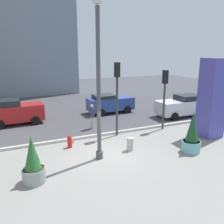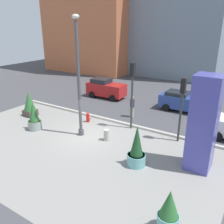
# 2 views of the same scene
# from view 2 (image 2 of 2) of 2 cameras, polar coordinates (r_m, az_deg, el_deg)

# --- Properties ---
(ground_plane) EXTENTS (60.00, 60.00, 0.00)m
(ground_plane) POSITION_cam_2_polar(r_m,az_deg,el_deg) (19.36, 1.26, -1.37)
(ground_plane) COLOR #47474C
(plaza_pavement) EXTENTS (18.00, 10.00, 0.02)m
(plaza_pavement) POSITION_cam_2_polar(r_m,az_deg,el_deg) (15.05, -10.89, -8.52)
(plaza_pavement) COLOR gray
(plaza_pavement) RESTS_ON ground_plane
(curb_strip) EXTENTS (18.00, 0.24, 0.16)m
(curb_strip) POSITION_cam_2_polar(r_m,az_deg,el_deg) (18.64, -0.15, -1.99)
(curb_strip) COLOR #B7B2A8
(curb_strip) RESTS_ON ground_plane
(lamp_post) EXTENTS (0.44, 0.44, 7.65)m
(lamp_post) POSITION_cam_2_polar(r_m,az_deg,el_deg) (15.39, -7.89, 7.27)
(lamp_post) COLOR #4C4C51
(lamp_post) RESTS_ON ground_plane
(art_pillar_blue) EXTENTS (1.27, 1.27, 4.95)m
(art_pillar_blue) POSITION_cam_2_polar(r_m,az_deg,el_deg) (12.72, 20.74, -2.73)
(art_pillar_blue) COLOR #4C4CAD
(art_pillar_blue) RESTS_ON ground_plane
(potted_plant_near_left) EXTENTS (0.80, 0.80, 1.75)m
(potted_plant_near_left) POSITION_cam_2_polar(r_m,az_deg,el_deg) (9.55, 13.26, -22.10)
(potted_plant_near_left) COLOR #6BB2B2
(potted_plant_near_left) RESTS_ON ground_plane
(potted_plant_curbside) EXTENTS (1.00, 1.00, 2.29)m
(potted_plant_curbside) POSITION_cam_2_polar(r_m,az_deg,el_deg) (12.84, 5.84, -8.81)
(potted_plant_curbside) COLOR #6BB2B2
(potted_plant_curbside) RESTS_ON ground_plane
(potted_plant_near_right) EXTENTS (0.93, 0.93, 1.97)m
(potted_plant_near_right) POSITION_cam_2_polar(r_m,az_deg,el_deg) (20.59, -18.97, 1.73)
(potted_plant_near_right) COLOR #4C4238
(potted_plant_near_right) RESTS_ON ground_plane
(potted_plant_mid_plaza) EXTENTS (0.97, 0.97, 2.07)m
(potted_plant_mid_plaza) POSITION_cam_2_polar(r_m,az_deg,el_deg) (17.86, -17.93, -1.34)
(potted_plant_mid_plaza) COLOR gray
(potted_plant_mid_plaza) RESTS_ON ground_plane
(fire_hydrant) EXTENTS (0.36, 0.26, 0.75)m
(fire_hydrant) POSITION_cam_2_polar(r_m,az_deg,el_deg) (18.52, -5.74, -1.30)
(fire_hydrant) COLOR red
(fire_hydrant) RESTS_ON ground_plane
(concrete_bollard) EXTENTS (0.36, 0.36, 0.75)m
(concrete_bollard) POSITION_cam_2_polar(r_m,az_deg,el_deg) (15.60, -1.31, -5.48)
(concrete_bollard) COLOR #B2ADA3
(concrete_bollard) RESTS_ON ground_plane
(traffic_light_corner) EXTENTS (0.28, 0.42, 4.69)m
(traffic_light_corner) POSITION_cam_2_polar(r_m,az_deg,el_deg) (16.53, 4.82, 6.26)
(traffic_light_corner) COLOR #333833
(traffic_light_corner) RESTS_ON ground_plane
(traffic_light_far_side) EXTENTS (0.28, 0.42, 4.11)m
(traffic_light_far_side) POSITION_cam_2_polar(r_m,az_deg,el_deg) (15.23, 16.24, 2.87)
(traffic_light_far_side) COLOR #333833
(traffic_light_far_side) RESTS_ON ground_plane
(car_curb_east) EXTENTS (3.94, 2.01, 1.89)m
(car_curb_east) POSITION_cam_2_polar(r_m,az_deg,el_deg) (24.47, -1.50, 5.63)
(car_curb_east) COLOR red
(car_curb_east) RESTS_ON ground_plane
(car_curb_west) EXTENTS (4.02, 2.02, 1.64)m
(car_curb_west) POSITION_cam_2_polar(r_m,az_deg,el_deg) (21.53, 16.49, 2.45)
(car_curb_west) COLOR #2D4793
(car_curb_west) RESTS_ON ground_plane
(pedestrian_on_sidewalk) EXTENTS (0.48, 0.48, 1.75)m
(pedestrian_on_sidewalk) POSITION_cam_2_polar(r_m,az_deg,el_deg) (19.27, 4.79, 1.56)
(pedestrian_on_sidewalk) COLOR #B2AD9E
(pedestrian_on_sidewalk) RESTS_ON ground_plane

